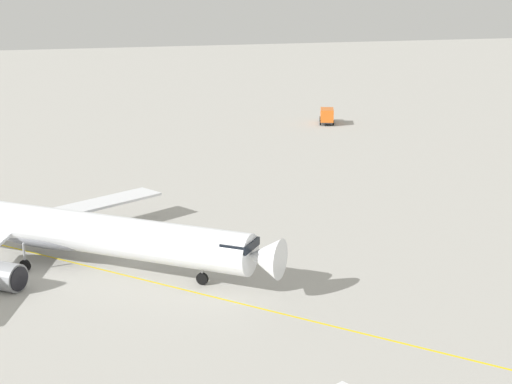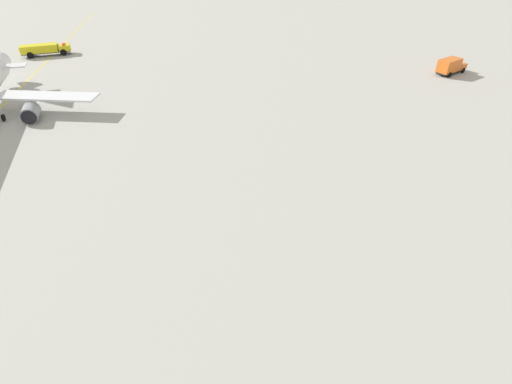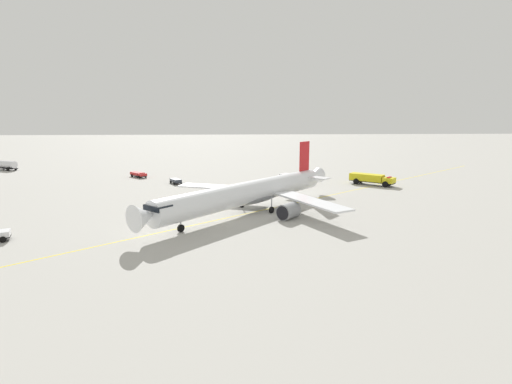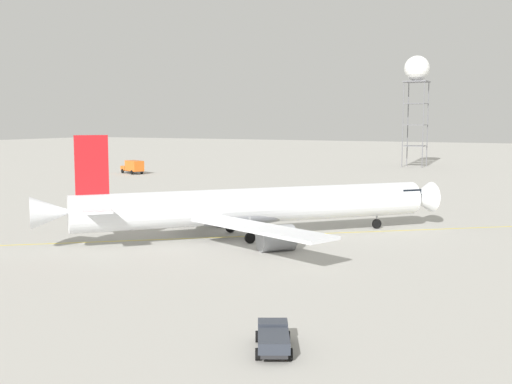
% 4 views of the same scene
% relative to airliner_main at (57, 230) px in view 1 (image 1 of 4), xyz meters
% --- Properties ---
extents(ground_plane, '(600.00, 600.00, 0.00)m').
position_rel_airliner_main_xyz_m(ground_plane, '(5.69, -3.84, -3.16)').
color(ground_plane, '#ADAAA3').
extents(airliner_main, '(35.29, 32.96, 11.06)m').
position_rel_airliner_main_xyz_m(airliner_main, '(0.00, 0.00, 0.00)').
color(airliner_main, white).
rests_on(airliner_main, ground_plane).
extents(catering_truck_truck, '(5.32, 7.60, 3.10)m').
position_rel_airliner_main_xyz_m(catering_truck_truck, '(58.14, 61.72, -1.50)').
color(catering_truck_truck, '#232326').
rests_on(catering_truck_truck, ground_plane).
extents(taxiway_centreline, '(113.03, 140.48, 0.01)m').
position_rel_airliner_main_xyz_m(taxiway_centreline, '(-1.80, 2.96, -3.16)').
color(taxiway_centreline, yellow).
rests_on(taxiway_centreline, ground_plane).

